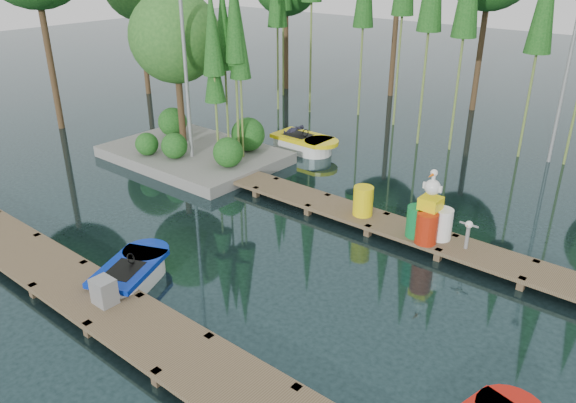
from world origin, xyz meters
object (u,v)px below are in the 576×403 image
Objects in this scene: utility_cabinet at (104,291)px; boat_blue at (131,275)px; boat_yellow_far at (303,143)px; island at (188,69)px; drum_cluster at (429,219)px; yellow_barrel at (363,201)px.

boat_blue is at bearing 119.74° from utility_cabinet.
boat_blue is 10.10m from boat_yellow_far.
boat_blue is at bearing -51.31° from island.
island is at bearing 174.55° from drum_cluster.
boat_yellow_far reaches higher than yellow_barrel.
utility_cabinet is (6.00, -7.79, -2.60)m from island.
boat_blue is 1.42× the size of drum_cluster.
boat_yellow_far is at bearing 150.95° from drum_cluster.
utility_cabinet is at bearing -119.36° from drum_cluster.
island reaches higher than boat_blue.
boat_blue is 4.65× the size of utility_cabinet.
boat_yellow_far is 11.28m from utility_cabinet.
drum_cluster is (9.85, -0.94, -2.34)m from island.
utility_cabinet is at bearing -104.60° from yellow_barrel.
yellow_barrel is at bearing 175.78° from drum_cluster.
drum_cluster is at bearing -4.22° from yellow_barrel.
drum_cluster is (7.11, -3.95, 0.55)m from boat_yellow_far.
yellow_barrel reaches higher than utility_cabinet.
drum_cluster is at bearing 29.40° from boat_blue.
island is 9.12m from boat_blue.
island is at bearing 174.23° from yellow_barrel.
drum_cluster reaches higher than boat_yellow_far.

